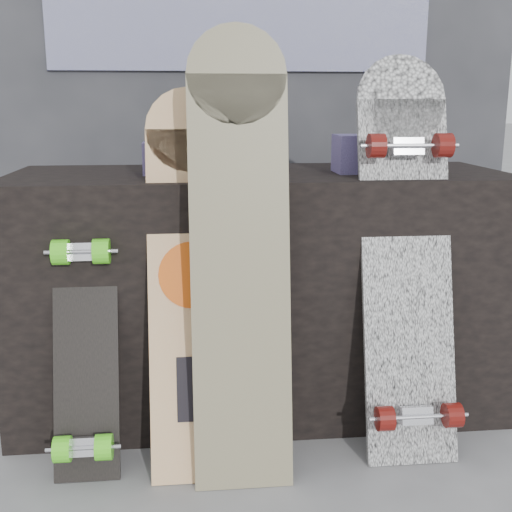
{
  "coord_description": "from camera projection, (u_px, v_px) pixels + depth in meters",
  "views": [
    {
      "loc": [
        -0.22,
        -1.58,
        1.02
      ],
      "look_at": [
        -0.04,
        0.2,
        0.59
      ],
      "focal_mm": 45.0,
      "sensor_mm": 36.0,
      "label": 1
    }
  ],
  "objects": [
    {
      "name": "ground",
      "position": [
        279.0,
        479.0,
        1.78
      ],
      "size": [
        60.0,
        60.0,
        0.0
      ],
      "primitive_type": "plane",
      "color": "slate",
      "rests_on": "ground"
    },
    {
      "name": "vendor_table",
      "position": [
        260.0,
        290.0,
        2.17
      ],
      "size": [
        1.6,
        0.6,
        0.8
      ],
      "primitive_type": "cube",
      "color": "black",
      "rests_on": "ground"
    },
    {
      "name": "booth",
      "position": [
        239.0,
        84.0,
        2.83
      ],
      "size": [
        2.4,
        0.22,
        2.2
      ],
      "color": "#303035",
      "rests_on": "ground"
    },
    {
      "name": "merch_box_purple",
      "position": [
        172.0,
        158.0,
        2.02
      ],
      "size": [
        0.18,
        0.12,
        0.1
      ],
      "primitive_type": "cube",
      "color": "navy",
      "rests_on": "vendor_table"
    },
    {
      "name": "merch_box_small",
      "position": [
        357.0,
        154.0,
        2.05
      ],
      "size": [
        0.14,
        0.14,
        0.12
      ],
      "primitive_type": "cube",
      "color": "navy",
      "rests_on": "vendor_table"
    },
    {
      "name": "merch_box_flat",
      "position": [
        251.0,
        162.0,
        2.11
      ],
      "size": [
        0.22,
        0.1,
        0.06
      ],
      "primitive_type": "cube",
      "color": "#D1B78C",
      "rests_on": "vendor_table"
    },
    {
      "name": "longboard_geisha",
      "position": [
        192.0,
        269.0,
        1.8
      ],
      "size": [
        0.25,
        0.34,
        1.07
      ],
      "rotation": [
        -0.3,
        0.0,
        0.0
      ],
      "color": "beige",
      "rests_on": "ground"
    },
    {
      "name": "longboard_celtic",
      "position": [
        240.0,
        245.0,
        1.7
      ],
      "size": [
        0.27,
        0.23,
        1.23
      ],
      "rotation": [
        -0.17,
        0.0,
        0.0
      ],
      "color": "beige",
      "rests_on": "ground"
    },
    {
      "name": "longboard_cascadia",
      "position": [
        407.0,
        250.0,
        1.87
      ],
      "size": [
        0.27,
        0.38,
        1.16
      ],
      "rotation": [
        -0.26,
        0.0,
        0.0
      ],
      "color": "white",
      "rests_on": "ground"
    },
    {
      "name": "skateboard_dark",
      "position": [
        85.0,
        331.0,
        1.78
      ],
      "size": [
        0.18,
        0.32,
        0.79
      ],
      "rotation": [
        -0.31,
        0.0,
        0.0
      ],
      "color": "black",
      "rests_on": "ground"
    }
  ]
}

